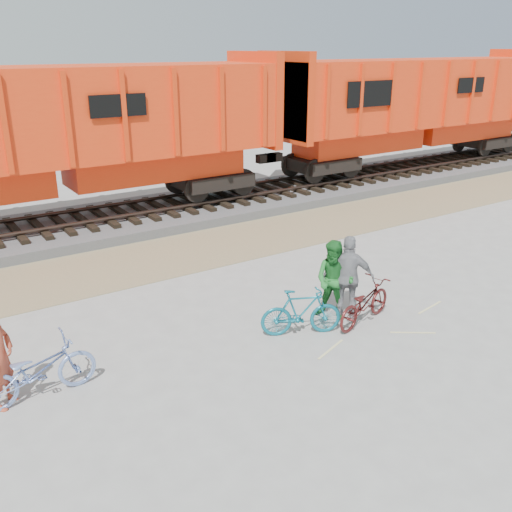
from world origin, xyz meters
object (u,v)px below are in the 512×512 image
object	(u,v)px
hopper_car_right	(416,105)
hopper_car_center	(54,134)
bicycle_teal	(301,312)
bicycle_blue	(37,371)
person_man	(334,281)
person_woman	(349,277)
bicycle_maroon	(364,303)

from	to	relation	value
hopper_car_right	hopper_car_center	bearing A→B (deg)	180.00
hopper_car_right	bicycle_teal	world-z (taller)	hopper_car_right
bicycle_blue	person_man	world-z (taller)	person_man
bicycle_blue	person_man	distance (m)	5.88
hopper_car_center	bicycle_blue	xyz separation A→B (m)	(-2.81, -8.38, -2.51)
person_man	person_woman	world-z (taller)	person_woman
bicycle_maroon	person_man	distance (m)	0.76
hopper_car_right	person_woman	size ratio (longest dim) A/B	7.84
bicycle_teal	hopper_car_center	bearing A→B (deg)	37.39
bicycle_blue	person_woman	xyz separation A→B (m)	(6.14, -0.53, 0.39)
bicycle_maroon	person_woman	bearing A→B (deg)	-0.25
hopper_car_right	bicycle_teal	bearing A→B (deg)	-145.22
hopper_car_center	bicycle_teal	xyz separation A→B (m)	(2.04, -9.00, -2.52)
person_woman	hopper_car_center	bearing A→B (deg)	-27.72
person_man	hopper_car_right	bearing A→B (deg)	96.82
hopper_car_right	bicycle_blue	size ratio (longest dim) A/B	7.37
hopper_car_right	person_man	xyz separation A→B (m)	(-11.96, -8.80, -2.16)
bicycle_teal	bicycle_maroon	bearing A→B (deg)	-77.99
person_man	bicycle_teal	bearing A→B (deg)	-108.22
person_man	person_woman	distance (m)	0.31
hopper_car_center	bicycle_blue	size ratio (longest dim) A/B	7.37
bicycle_maroon	person_woman	distance (m)	0.61
bicycle_teal	person_woman	bearing A→B (deg)	-61.40
hopper_car_center	bicycle_blue	distance (m)	9.19
hopper_car_right	bicycle_maroon	size ratio (longest dim) A/B	8.20
bicycle_teal	bicycle_blue	bearing A→B (deg)	107.33
hopper_car_center	bicycle_maroon	world-z (taller)	hopper_car_center
hopper_car_center	bicycle_blue	bearing A→B (deg)	-108.57
bicycle_teal	person_man	bearing A→B (deg)	-54.05
hopper_car_right	bicycle_maroon	distance (m)	15.08
bicycle_blue	person_woman	size ratio (longest dim) A/B	1.06
hopper_car_right	person_man	bearing A→B (deg)	-143.66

